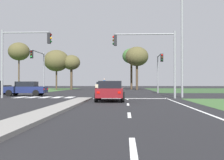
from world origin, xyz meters
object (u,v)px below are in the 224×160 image
at_px(traffic_signal_far_left, 39,63).
at_px(pedestrian_at_median, 104,83).
at_px(car_navy_fifth, 26,89).
at_px(car_maroon_third, 111,91).
at_px(traffic_signal_near_right, 152,52).
at_px(treeline_second, 19,52).
at_px(treeline_third, 56,61).
at_px(treeline_fifth, 131,56).
at_px(car_beige_fourth, 100,85).
at_px(traffic_signal_far_right, 159,66).
at_px(treeline_sixth, 137,57).
at_px(treeline_fourth, 71,63).
at_px(traffic_signal_near_left, 20,51).
at_px(street_lamp_second, 183,37).

height_order(traffic_signal_far_left, pedestrian_at_median, traffic_signal_far_left).
bearing_deg(traffic_signal_far_left, car_navy_fifth, -84.58).
relative_size(car_maroon_third, traffic_signal_near_right, 0.77).
xyz_separation_m(treeline_second, treeline_third, (7.66, -0.16, -1.88)).
xyz_separation_m(car_navy_fifth, treeline_second, (-11.12, 27.88, 6.89)).
distance_m(car_maroon_third, treeline_fifth, 40.54).
relative_size(car_navy_fifth, traffic_signal_near_right, 0.74).
height_order(car_beige_fourth, traffic_signal_far_right, traffic_signal_far_right).
xyz_separation_m(treeline_third, treeline_sixth, (16.00, 0.62, 0.80)).
relative_size(car_beige_fourth, traffic_signal_near_right, 0.76).
xyz_separation_m(treeline_fourth, treeline_fifth, (12.00, 4.03, 1.60)).
height_order(traffic_signal_near_left, treeline_third, treeline_third).
distance_m(car_maroon_third, car_navy_fifth, 12.32).
xyz_separation_m(treeline_third, treeline_fifth, (14.99, 4.07, 1.18)).
relative_size(car_maroon_third, traffic_signal_far_right, 0.89).
bearing_deg(traffic_signal_far_right, car_beige_fourth, 109.93).
xyz_separation_m(car_beige_fourth, treeline_third, (-8.22, -6.51, 4.96)).
height_order(car_navy_fifth, traffic_signal_far_right, traffic_signal_far_right).
relative_size(car_maroon_third, treeline_second, 0.47).
bearing_deg(pedestrian_at_median, treeline_fourth, -152.27).
bearing_deg(car_beige_fourth, street_lamp_second, 106.22).
relative_size(treeline_third, treeline_fourth, 1.14).
height_order(traffic_signal_near_left, treeline_fourth, treeline_fourth).
xyz_separation_m(traffic_signal_far_right, street_lamp_second, (1.01, -10.12, 1.99)).
distance_m(street_lamp_second, treeline_third, 36.02).
bearing_deg(car_maroon_third, traffic_signal_far_right, 70.90).
xyz_separation_m(traffic_signal_far_right, treeline_fifth, (-3.02, 24.54, 3.44)).
height_order(traffic_signal_far_left, treeline_sixth, treeline_sixth).
distance_m(traffic_signal_far_left, treeline_fifth, 27.85).
height_order(street_lamp_second, pedestrian_at_median, street_lamp_second).
bearing_deg(treeline_fourth, pedestrian_at_median, -59.33).
bearing_deg(street_lamp_second, car_maroon_third, -139.99).
bearing_deg(traffic_signal_near_right, treeline_second, 126.43).
relative_size(traffic_signal_near_right, treeline_fourth, 0.84).
relative_size(traffic_signal_near_left, treeline_third, 0.77).
bearing_deg(traffic_signal_far_right, treeline_third, 131.33).
relative_size(car_beige_fourth, pedestrian_at_median, 2.36).
height_order(traffic_signal_near_right, traffic_signal_far_right, traffic_signal_near_right).
distance_m(traffic_signal_far_left, pedestrian_at_median, 11.51).
bearing_deg(traffic_signal_near_right, traffic_signal_far_right, 80.22).
xyz_separation_m(car_navy_fifth, traffic_signal_far_right, (14.54, 7.25, 2.76)).
xyz_separation_m(car_maroon_third, car_navy_fifth, (-9.19, 8.21, 0.00)).
bearing_deg(treeline_fourth, treeline_fifth, 18.55).
relative_size(car_maroon_third, traffic_signal_far_left, 0.83).
bearing_deg(street_lamp_second, traffic_signal_far_left, 148.80).
relative_size(traffic_signal_near_right, treeline_sixth, 0.68).
bearing_deg(car_maroon_third, car_navy_fifth, 138.23).
bearing_deg(car_navy_fifth, treeline_sixth, -23.87).
distance_m(traffic_signal_far_right, treeline_third, 27.35).
xyz_separation_m(traffic_signal_far_left, treeline_sixth, (13.20, 21.39, 2.76)).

